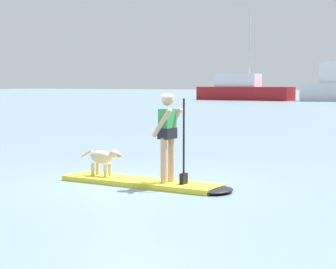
{
  "coord_description": "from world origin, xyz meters",
  "views": [
    {
      "loc": [
        6.47,
        -9.18,
        1.92
      ],
      "look_at": [
        0.0,
        1.0,
        0.9
      ],
      "focal_mm": 63.16,
      "sensor_mm": 36.0,
      "label": 1
    }
  ],
  "objects_px": {
    "person_paddler": "(168,131)",
    "dog": "(103,158)",
    "paddleboard": "(150,183)",
    "moored_boat_far_starboard": "(243,90)"
  },
  "relations": [
    {
      "from": "moored_boat_far_starboard",
      "to": "person_paddler",
      "type": "bearing_deg",
      "value": -66.05
    },
    {
      "from": "person_paddler",
      "to": "moored_boat_far_starboard",
      "type": "bearing_deg",
      "value": 113.95
    },
    {
      "from": "moored_boat_far_starboard",
      "to": "dog",
      "type": "bearing_deg",
      "value": -67.33
    },
    {
      "from": "paddleboard",
      "to": "person_paddler",
      "type": "xyz_separation_m",
      "value": [
        0.4,
        0.01,
        1.01
      ]
    },
    {
      "from": "paddleboard",
      "to": "moored_boat_far_starboard",
      "type": "xyz_separation_m",
      "value": [
        -25.25,
        57.76,
        1.21
      ]
    },
    {
      "from": "person_paddler",
      "to": "dog",
      "type": "bearing_deg",
      "value": -178.82
    },
    {
      "from": "paddleboard",
      "to": "moored_boat_far_starboard",
      "type": "bearing_deg",
      "value": 113.61
    },
    {
      "from": "person_paddler",
      "to": "moored_boat_far_starboard",
      "type": "height_order",
      "value": "moored_boat_far_starboard"
    },
    {
      "from": "dog",
      "to": "paddleboard",
      "type": "bearing_deg",
      "value": 1.18
    },
    {
      "from": "dog",
      "to": "moored_boat_far_starboard",
      "type": "xyz_separation_m",
      "value": [
        -24.14,
        57.78,
        0.8
      ]
    }
  ]
}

